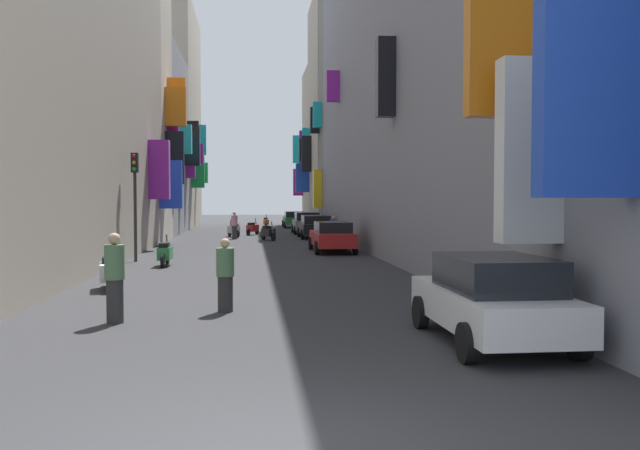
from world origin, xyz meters
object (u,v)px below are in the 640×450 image
scooter_orange (266,222)px  scooter_red (253,228)px  scooter_white (108,272)px  pedestrian_crossing (115,278)px  pedestrian_near_right (333,230)px  scooter_green (165,253)px  parked_car_green (294,219)px  pedestrian_near_left (234,225)px  parked_car_red (332,236)px  scooter_black (268,233)px  parked_car_white (493,298)px  traffic_light_near_corner (135,188)px  scooter_silver (234,230)px  pedestrian_mid_street (225,276)px  parked_car_grey (307,223)px  parked_car_black (315,226)px

scooter_orange → scooter_red: same height
scooter_red → scooter_orange: bearing=84.5°
scooter_white → pedestrian_crossing: (1.15, -4.88, 0.41)m
pedestrian_crossing → pedestrian_near_right: 22.78m
scooter_green → pedestrian_near_right: (7.44, 10.73, 0.30)m
parked_car_green → pedestrian_near_left: bearing=-106.0°
scooter_orange → scooter_red: bearing=-95.5°
parked_car_red → scooter_black: (-2.67, 8.97, -0.27)m
parked_car_red → scooter_orange: bearing=95.0°
parked_car_white → scooter_red: bearing=96.5°
parked_car_white → traffic_light_near_corner: size_ratio=0.95×
scooter_silver → scooter_black: same height
parked_car_red → pedestrian_crossing: 17.79m
parked_car_red → scooter_silver: parked_car_red is taller
scooter_silver → pedestrian_mid_street: (0.56, -28.37, 0.31)m
parked_car_grey → pedestrian_mid_street: bearing=-97.9°
scooter_white → pedestrian_near_right: size_ratio=1.21×
parked_car_green → parked_car_grey: (0.21, -10.41, 0.05)m
parked_car_grey → traffic_light_near_corner: traffic_light_near_corner is taller
parked_car_red → parked_car_white: (0.28, -19.13, 0.02)m
scooter_orange → parked_car_white: bearing=-86.7°
parked_car_grey → scooter_orange: parked_car_grey is taller
parked_car_black → scooter_green: parked_car_black is taller
parked_car_black → scooter_silver: size_ratio=2.50×
scooter_silver → traffic_light_near_corner: size_ratio=0.43×
pedestrian_near_right → scooter_silver: bearing=125.3°
pedestrian_near_left → traffic_light_near_corner: traffic_light_near_corner is taller
parked_car_red → scooter_silver: 13.65m
parked_car_black → scooter_silver: bearing=160.1°
parked_car_white → scooter_orange: (-2.66, 46.37, -0.30)m
parked_car_red → scooter_black: 9.36m
scooter_silver → pedestrian_near_left: pedestrian_near_left is taller
parked_car_white → pedestrian_near_right: size_ratio=2.58×
scooter_silver → scooter_green: size_ratio=1.00×
scooter_black → pedestrian_crossing: (-3.61, -25.61, 0.41)m
parked_car_green → scooter_red: parked_car_green is taller
parked_car_grey → pedestrian_near_right: bearing=-87.6°
parked_car_white → parked_car_green: bearing=90.3°
parked_car_green → pedestrian_crossing: bearing=-98.2°
scooter_black → pedestrian_near_right: (3.37, -3.93, 0.30)m
scooter_black → scooter_white: (-4.76, -20.74, -0.00)m
parked_car_grey → scooter_red: size_ratio=2.17×
scooter_black → traffic_light_near_corner: bearing=-113.0°
scooter_silver → scooter_white: bearing=-96.2°
parked_car_green → traffic_light_near_corner: (-8.11, -30.58, 2.11)m
scooter_red → pedestrian_mid_street: bearing=-91.2°
parked_car_white → scooter_red: size_ratio=2.12×
parked_car_red → traffic_light_near_corner: (-8.10, -3.78, 2.11)m
parked_car_green → scooter_orange: bearing=169.7°
pedestrian_near_right → parked_car_black: bearing=93.8°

